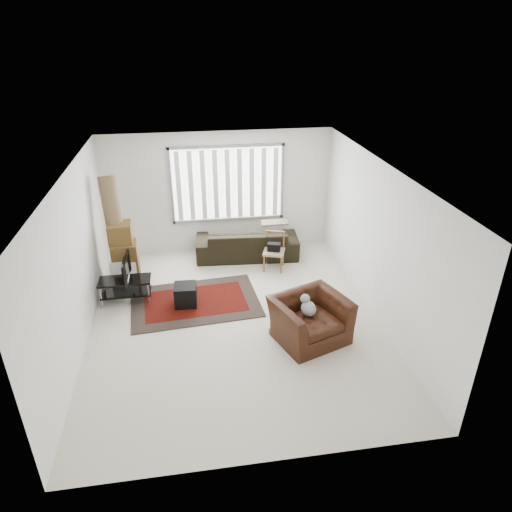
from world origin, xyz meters
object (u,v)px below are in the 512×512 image
Objects in this scene: sofa at (247,239)px; side_chair at (274,249)px; moving_boxes at (124,257)px; tv_stand at (125,286)px; armchair at (310,316)px.

side_chair is (0.48, -0.66, 0.01)m from sofa.
sofa is 2.81× the size of side_chair.
moving_boxes reaches higher than sofa.
sofa is at bearing 18.58° from moving_boxes.
side_chair reaches higher than tv_stand.
sofa is at bearing 144.69° from side_chair.
sofa is 0.82m from side_chair.
tv_stand is 0.72× the size of moving_boxes.
tv_stand is at bearing -85.57° from moving_boxes.
side_chair is at bearing 3.77° from moving_boxes.
armchair reaches higher than side_chair.
moving_boxes reaches higher than tv_stand.
sofa is at bearing 31.39° from tv_stand.
tv_stand is at bearing -145.32° from side_chair.
armchair is at bearing -36.16° from moving_boxes.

